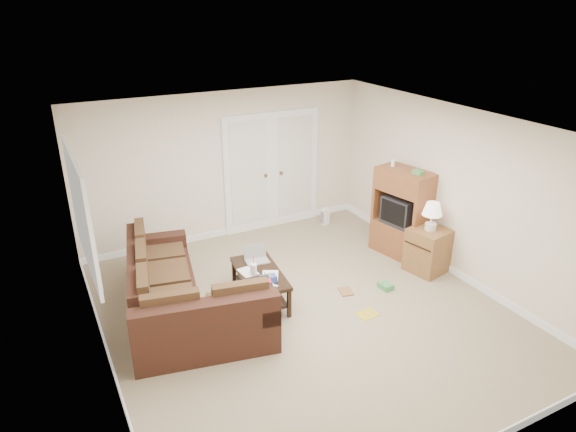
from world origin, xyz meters
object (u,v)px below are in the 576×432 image
side_cabinet (428,247)px  coffee_table (260,284)px  tv_armoire (402,212)px  sectional_sofa (179,300)px

side_cabinet → coffee_table: bearing=158.9°
coffee_table → side_cabinet: bearing=-1.8°
tv_armoire → coffee_table: bearing=174.1°
tv_armoire → side_cabinet: size_ratio=1.37×
sectional_sofa → tv_armoire: (3.72, 0.22, 0.41)m
sectional_sofa → coffee_table: size_ratio=2.43×
sectional_sofa → side_cabinet: (3.72, -0.43, 0.09)m
sectional_sofa → coffee_table: sectional_sofa is taller
tv_armoire → side_cabinet: 0.72m
coffee_table → tv_armoire: bearing=12.5°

